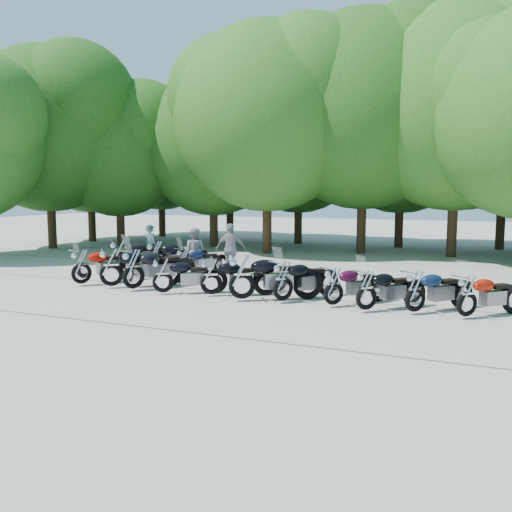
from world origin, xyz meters
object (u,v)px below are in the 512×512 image
at_px(motorcycle_6, 283,279).
at_px(motorcycle_12, 156,256).
at_px(motorcycle_4, 211,275).
at_px(motorcycle_9, 415,290).
at_px(motorcycle_8, 367,288).
at_px(motorcycle_3, 163,274).
at_px(motorcycle_0, 81,265).
at_px(motorcycle_1, 111,266).
at_px(rider_1, 194,251).
at_px(motorcycle_7, 334,285).
at_px(motorcycle_11, 120,254).
at_px(motorcycle_2, 133,267).
at_px(rider_0, 151,247).
at_px(rider_2, 231,249).
at_px(motorcycle_13, 184,261).
at_px(motorcycle_10, 467,294).
at_px(motorcycle_5, 242,275).

distance_m(motorcycle_6, motorcycle_12, 6.33).
height_order(motorcycle_4, motorcycle_9, motorcycle_4).
bearing_deg(motorcycle_8, motorcycle_3, 41.51).
bearing_deg(motorcycle_4, motorcycle_12, 24.07).
height_order(motorcycle_0, motorcycle_1, motorcycle_1).
bearing_deg(motorcycle_8, motorcycle_6, 34.86).
relative_size(motorcycle_6, rider_1, 1.35).
xyz_separation_m(motorcycle_1, motorcycle_8, (7.81, -0.25, -0.11)).
distance_m(motorcycle_7, motorcycle_11, 8.97).
distance_m(motorcycle_2, motorcycle_12, 2.97).
xyz_separation_m(motorcycle_2, rider_0, (-2.17, 4.12, 0.14)).
relative_size(motorcycle_0, motorcycle_9, 1.08).
bearing_deg(rider_2, motorcycle_3, 70.50).
height_order(motorcycle_2, motorcycle_13, motorcycle_2).
bearing_deg(motorcycle_3, motorcycle_6, -116.73).
distance_m(motorcycle_10, motorcycle_12, 10.63).
height_order(motorcycle_9, rider_2, rider_2).
xyz_separation_m(motorcycle_1, rider_0, (-1.30, 4.04, 0.15)).
distance_m(motorcycle_9, rider_2, 7.84).
relative_size(motorcycle_2, motorcycle_6, 1.12).
height_order(motorcycle_8, motorcycle_10, motorcycle_8).
bearing_deg(motorcycle_8, motorcycle_7, 25.30).
height_order(motorcycle_1, motorcycle_12, motorcycle_1).
bearing_deg(rider_2, motorcycle_5, 101.88).
xyz_separation_m(motorcycle_0, motorcycle_12, (0.97, 2.69, 0.03)).
xyz_separation_m(motorcycle_2, motorcycle_10, (9.23, 0.05, -0.12)).
bearing_deg(motorcycle_5, motorcycle_2, 54.67).
distance_m(motorcycle_8, rider_2, 7.03).
bearing_deg(motorcycle_9, rider_2, 10.34).
distance_m(rider_0, rider_2, 3.46).
bearing_deg(motorcycle_9, motorcycle_11, 26.47).
distance_m(motorcycle_0, motorcycle_12, 2.86).
height_order(motorcycle_2, motorcycle_9, motorcycle_2).
height_order(motorcycle_2, motorcycle_5, motorcycle_5).
bearing_deg(motorcycle_9, motorcycle_3, 42.36).
bearing_deg(motorcycle_10, rider_1, 22.31).
relative_size(motorcycle_2, motorcycle_9, 1.17).
distance_m(motorcycle_2, motorcycle_13, 2.82).
xyz_separation_m(rider_1, rider_2, (1.29, 0.34, 0.08)).
relative_size(motorcycle_9, motorcycle_10, 1.04).
bearing_deg(motorcycle_10, motorcycle_2, 43.96).
distance_m(motorcycle_5, motorcycle_7, 2.46).
height_order(motorcycle_10, rider_0, rider_0).
bearing_deg(motorcycle_11, motorcycle_2, -176.77).
relative_size(motorcycle_3, rider_0, 1.24).
relative_size(motorcycle_2, rider_2, 1.37).
xyz_separation_m(motorcycle_12, rider_0, (-1.12, 1.34, 0.16)).
bearing_deg(motorcycle_11, motorcycle_12, -126.69).
bearing_deg(motorcycle_1, motorcycle_8, -129.37).
bearing_deg(motorcycle_0, motorcycle_3, -158.72).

